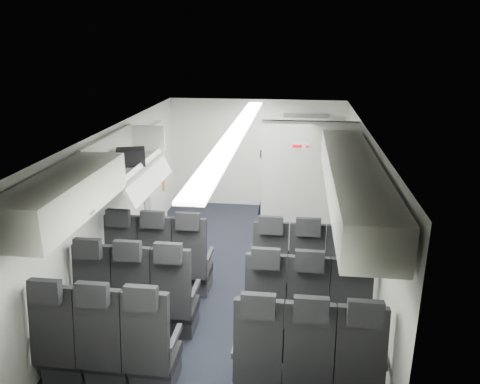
% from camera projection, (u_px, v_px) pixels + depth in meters
% --- Properties ---
extents(cabin_shell, '(3.41, 6.01, 2.16)m').
position_uv_depth(cabin_shell, '(236.00, 203.00, 6.43)').
color(cabin_shell, black).
rests_on(cabin_shell, ground).
extents(seat_row_front, '(3.33, 0.56, 1.24)m').
position_uv_depth(seat_row_front, '(231.00, 268.00, 6.16)').
color(seat_row_front, black).
rests_on(seat_row_front, cabin_shell).
extents(seat_row_mid, '(3.33, 0.56, 1.24)m').
position_uv_depth(seat_row_mid, '(220.00, 305.00, 5.31)').
color(seat_row_mid, black).
rests_on(seat_row_mid, cabin_shell).
extents(seat_row_rear, '(3.33, 0.56, 1.24)m').
position_uv_depth(seat_row_rear, '(205.00, 357.00, 4.47)').
color(seat_row_rear, black).
rests_on(seat_row_rear, cabin_shell).
extents(overhead_bin_left_rear, '(0.53, 1.80, 0.40)m').
position_uv_depth(overhead_bin_left_rear, '(64.00, 196.00, 4.48)').
color(overhead_bin_left_rear, white).
rests_on(overhead_bin_left_rear, cabin_shell).
extents(overhead_bin_left_front_open, '(0.64, 1.70, 0.72)m').
position_uv_depth(overhead_bin_left_front_open, '(126.00, 161.00, 6.17)').
color(overhead_bin_left_front_open, '#9E9E93').
rests_on(overhead_bin_left_front_open, cabin_shell).
extents(overhead_bin_right_rear, '(0.53, 1.80, 0.40)m').
position_uv_depth(overhead_bin_right_rear, '(363.00, 208.00, 4.15)').
color(overhead_bin_right_rear, white).
rests_on(overhead_bin_right_rear, cabin_shell).
extents(overhead_bin_right_front, '(0.53, 1.70, 0.40)m').
position_uv_depth(overhead_bin_right_front, '(345.00, 159.00, 5.80)').
color(overhead_bin_right_front, white).
rests_on(overhead_bin_right_front, cabin_shell).
extents(bulkhead_partition, '(1.40, 0.15, 2.13)m').
position_uv_depth(bulkhead_partition, '(307.00, 191.00, 7.08)').
color(bulkhead_partition, silver).
rests_on(bulkhead_partition, cabin_shell).
extents(galley_unit, '(0.85, 0.52, 1.90)m').
position_uv_depth(galley_unit, '(304.00, 165.00, 8.93)').
color(galley_unit, '#939399').
rests_on(galley_unit, cabin_shell).
extents(boarding_door, '(0.12, 1.27, 1.86)m').
position_uv_depth(boarding_door, '(155.00, 178.00, 8.14)').
color(boarding_door, silver).
rests_on(boarding_door, cabin_shell).
extents(flight_attendant, '(0.50, 0.65, 1.58)m').
position_uv_depth(flight_attendant, '(270.00, 194.00, 7.84)').
color(flight_attendant, black).
rests_on(flight_attendant, ground).
extents(carry_on_bag, '(0.43, 0.36, 0.22)m').
position_uv_depth(carry_on_bag, '(131.00, 157.00, 6.17)').
color(carry_on_bag, black).
rests_on(carry_on_bag, overhead_bin_left_front_open).
extents(papers, '(0.18, 0.03, 0.13)m').
position_uv_depth(papers, '(282.00, 181.00, 7.69)').
color(papers, white).
rests_on(papers, flight_attendant).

